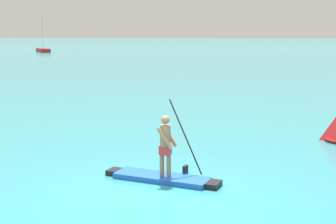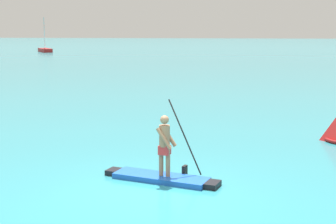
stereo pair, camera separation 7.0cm
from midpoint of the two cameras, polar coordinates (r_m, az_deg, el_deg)
ground at (r=11.07m, az=-1.82°, el=-9.61°), size 440.00×440.00×0.00m
paddleboarder_mid_center at (r=11.92m, az=-0.44°, el=-6.67°), size 2.98×1.24×1.97m
sailboat_left_horizon at (r=86.35m, az=-14.24°, el=7.37°), size 4.24×5.18×5.86m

